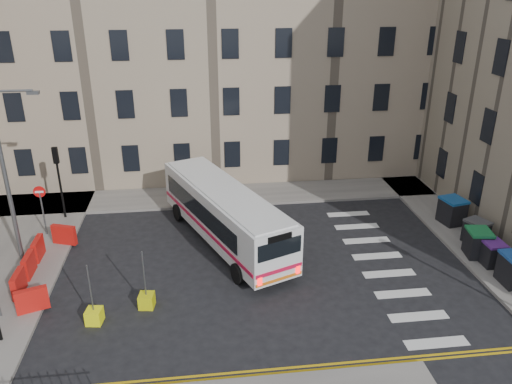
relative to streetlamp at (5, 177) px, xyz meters
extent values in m
plane|color=black|center=(13.00, -2.00, -4.34)|extent=(120.00, 120.00, 0.00)
cube|color=slate|center=(7.00, 6.60, -4.26)|extent=(36.00, 3.20, 0.15)
cube|color=slate|center=(22.00, 2.00, -4.26)|extent=(2.40, 26.00, 0.15)
cube|color=gray|center=(6.00, 13.50, 3.66)|extent=(38.00, 10.50, 16.00)
cylinder|color=black|center=(1.00, 4.50, -2.59)|extent=(0.12, 0.12, 3.20)
cube|color=black|center=(1.00, 4.50, -0.54)|extent=(0.28, 0.22, 0.90)
cylinder|color=#595B5E|center=(0.00, 0.00, -0.19)|extent=(0.20, 0.20, 8.00)
cylinder|color=#595B5E|center=(0.50, 2.50, -2.99)|extent=(0.08, 0.08, 2.40)
cube|color=red|center=(0.50, 2.50, -1.49)|extent=(0.60, 0.04, 0.60)
cube|color=red|center=(0.80, -3.00, -3.69)|extent=(0.25, 1.25, 1.00)
cube|color=red|center=(0.80, -1.50, -3.69)|extent=(0.25, 1.25, 1.00)
cube|color=red|center=(0.80, 0.00, -3.69)|extent=(0.25, 1.25, 1.00)
cube|color=red|center=(1.70, 1.30, -3.69)|extent=(1.26, 0.66, 1.00)
cube|color=red|center=(1.70, -4.30, -3.69)|extent=(1.26, 0.66, 1.00)
cube|color=silver|center=(9.74, 0.80, -2.67)|extent=(6.18, 10.60, 2.38)
cube|color=black|center=(8.45, 0.78, -2.48)|extent=(3.23, 7.78, 0.95)
cube|color=black|center=(10.67, 1.69, -2.48)|extent=(3.23, 7.78, 0.95)
cube|color=black|center=(7.75, 5.66, -2.43)|extent=(1.96, 0.85, 1.05)
cube|color=black|center=(11.73, -4.06, -2.19)|extent=(1.96, 0.85, 0.76)
cube|color=red|center=(8.62, 0.34, -3.24)|extent=(3.94, 9.54, 0.17)
cube|color=red|center=(10.86, 1.25, -3.24)|extent=(3.94, 9.54, 0.17)
cube|color=#FF0C0C|center=(10.85, -4.43, -3.48)|extent=(0.21, 0.13, 0.38)
cube|color=#FF0C0C|center=(12.62, -3.71, -3.48)|extent=(0.21, 0.13, 0.38)
cylinder|color=black|center=(7.30, 3.61, -3.86)|extent=(0.61, 0.98, 0.95)
cylinder|color=black|center=(9.51, 4.51, -3.86)|extent=(0.61, 0.98, 0.95)
cylinder|color=black|center=(10.05, -3.09, -3.86)|extent=(0.61, 0.98, 0.95)
cylinder|color=black|center=(12.25, -2.19, -3.86)|extent=(0.61, 0.98, 0.95)
cube|color=black|center=(21.91, -3.22, -3.66)|extent=(0.87, 1.01, 1.05)
cube|color=#56207B|center=(21.91, -3.22, -3.08)|extent=(0.92, 1.06, 0.11)
cube|color=black|center=(21.66, -2.35, -3.58)|extent=(1.18, 1.31, 1.21)
cube|color=#19723A|center=(21.66, -2.35, -2.91)|extent=(1.24, 1.37, 0.13)
cube|color=black|center=(22.28, -1.13, -3.64)|extent=(1.24, 1.32, 1.10)
cube|color=#3D3D40|center=(22.28, -1.13, -3.03)|extent=(1.30, 1.38, 0.11)
cube|color=black|center=(22.15, 1.16, -3.54)|extent=(1.29, 1.42, 1.29)
cube|color=#164D8B|center=(22.15, 1.16, -2.83)|extent=(1.35, 1.48, 0.13)
cube|color=#F8FC0E|center=(4.23, -5.19, -4.04)|extent=(0.68, 0.68, 0.60)
cube|color=#C6C80B|center=(6.18, -4.40, -4.04)|extent=(0.68, 0.68, 0.60)
camera|label=1|loc=(8.53, -21.89, 8.03)|focal=35.00mm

